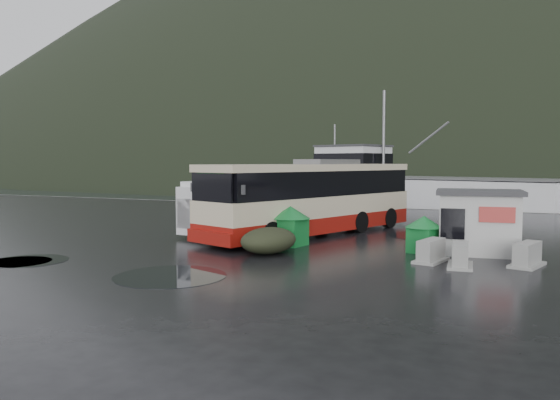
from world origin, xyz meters
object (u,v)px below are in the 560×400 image
at_px(jersey_barrier_a, 460,267).
at_px(jersey_barrier_c, 527,266).
at_px(dome_tent, 269,253).
at_px(ticket_kiosk, 478,253).
at_px(jersey_barrier_b, 431,262).
at_px(coach_bus, 313,234).
at_px(fishing_trawler, 416,201).
at_px(waste_bin_right, 423,253).
at_px(white_van, 235,233).
at_px(waste_bin_left, 290,245).

height_order(jersey_barrier_a, jersey_barrier_c, jersey_barrier_c).
height_order(dome_tent, jersey_barrier_a, dome_tent).
relative_size(ticket_kiosk, jersey_barrier_a, 1.96).
bearing_deg(jersey_barrier_b, jersey_barrier_c, 8.11).
height_order(coach_bus, jersey_barrier_c, coach_bus).
xyz_separation_m(dome_tent, fishing_trawler, (0.30, 29.29, 0.00)).
relative_size(coach_bus, jersey_barrier_a, 8.12).
xyz_separation_m(waste_bin_right, fishing_trawler, (-4.94, 26.85, 0.00)).
distance_m(white_van, jersey_barrier_a, 11.60).
bearing_deg(dome_tent, fishing_trawler, 89.41).
bearing_deg(white_van, dome_tent, -42.17).
bearing_deg(ticket_kiosk, fishing_trawler, 98.38).
bearing_deg(jersey_barrier_b, coach_bus, 140.47).
bearing_deg(jersey_barrier_c, waste_bin_right, 158.72).
bearing_deg(ticket_kiosk, waste_bin_right, -166.77).
xyz_separation_m(dome_tent, ticket_kiosk, (7.11, 3.10, 0.00)).
distance_m(ticket_kiosk, jersey_barrier_c, 2.60).
bearing_deg(white_van, waste_bin_left, -25.01).
bearing_deg(jersey_barrier_a, waste_bin_left, 163.48).
bearing_deg(white_van, jersey_barrier_c, -8.14).
height_order(dome_tent, ticket_kiosk, ticket_kiosk).
xyz_separation_m(white_van, waste_bin_right, (9.16, -2.17, 0.00)).
relative_size(white_van, waste_bin_right, 4.40).
bearing_deg(fishing_trawler, jersey_barrier_b, -60.86).
xyz_separation_m(waste_bin_right, jersey_barrier_a, (1.53, -2.33, 0.00)).
height_order(waste_bin_left, fishing_trawler, fishing_trawler).
xyz_separation_m(coach_bus, jersey_barrier_a, (7.11, -5.59, 0.00)).
bearing_deg(waste_bin_right, white_van, 166.69).
xyz_separation_m(white_van, jersey_barrier_c, (12.67, -3.53, 0.00)).
bearing_deg(waste_bin_right, fishing_trawler, 100.42).
relative_size(coach_bus, jersey_barrier_c, 7.97).
bearing_deg(coach_bus, fishing_trawler, 108.24).
bearing_deg(coach_bus, waste_bin_left, -64.88).
height_order(jersey_barrier_a, jersey_barrier_b, same).
distance_m(waste_bin_right, jersey_barrier_b, 1.87).
relative_size(waste_bin_left, fishing_trawler, 0.06).
relative_size(waste_bin_right, fishing_trawler, 0.05).
xyz_separation_m(white_van, jersey_barrier_b, (9.69, -3.96, 0.00)).
relative_size(white_van, fishing_trawler, 0.22).
relative_size(coach_bus, jersey_barrier_b, 8.10).
bearing_deg(ticket_kiosk, dome_tent, -162.60).
bearing_deg(fishing_trawler, jersey_barrier_c, -55.01).
height_order(white_van, fishing_trawler, fishing_trawler).
relative_size(dome_tent, jersey_barrier_c, 1.58).
bearing_deg(jersey_barrier_a, jersey_barrier_c, 26.13).
bearing_deg(jersey_barrier_a, waste_bin_right, 123.29).
bearing_deg(jersey_barrier_b, waste_bin_right, 106.48).
bearing_deg(fishing_trawler, waste_bin_right, -61.25).
height_order(coach_bus, fishing_trawler, fishing_trawler).
xyz_separation_m(white_van, waste_bin_left, (3.92, -2.49, 0.00)).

